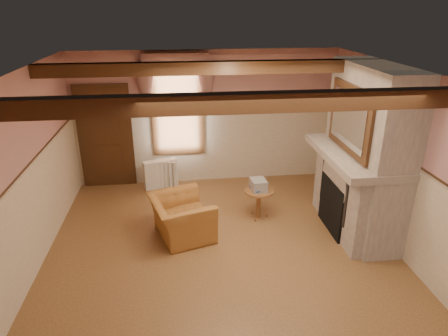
{
  "coord_description": "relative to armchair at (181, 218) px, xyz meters",
  "views": [
    {
      "loc": [
        -0.6,
        -5.16,
        3.64
      ],
      "look_at": [
        0.11,
        0.8,
        1.16
      ],
      "focal_mm": 32.0,
      "sensor_mm": 36.0,
      "label": 1
    }
  ],
  "objects": [
    {
      "name": "floor",
      "position": [
        0.62,
        -0.7,
        -0.34
      ],
      "size": [
        5.5,
        6.0,
        0.01
      ],
      "primitive_type": "cube",
      "color": "brown",
      "rests_on": "ground"
    },
    {
      "name": "ceiling",
      "position": [
        0.62,
        -0.7,
        2.46
      ],
      "size": [
        5.5,
        6.0,
        0.01
      ],
      "primitive_type": "cube",
      "color": "silver",
      "rests_on": "wall_back"
    },
    {
      "name": "wall_back",
      "position": [
        0.62,
        2.3,
        1.06
      ],
      "size": [
        5.5,
        0.02,
        2.8
      ],
      "primitive_type": "cube",
      "color": "tan",
      "rests_on": "floor"
    },
    {
      "name": "wall_front",
      "position": [
        0.62,
        -3.7,
        1.06
      ],
      "size": [
        5.5,
        0.02,
        2.8
      ],
      "primitive_type": "cube",
      "color": "tan",
      "rests_on": "floor"
    },
    {
      "name": "wall_left",
      "position": [
        -2.13,
        -0.7,
        1.06
      ],
      "size": [
        0.02,
        6.0,
        2.8
      ],
      "primitive_type": "cube",
      "color": "tan",
      "rests_on": "floor"
    },
    {
      "name": "wall_right",
      "position": [
        3.37,
        -0.7,
        1.06
      ],
      "size": [
        0.02,
        6.0,
        2.8
      ],
      "primitive_type": "cube",
      "color": "tan",
      "rests_on": "floor"
    },
    {
      "name": "wainscot",
      "position": [
        0.62,
        -0.7,
        0.41
      ],
      "size": [
        5.5,
        6.0,
        1.5
      ],
      "primitive_type": null,
      "color": "beige",
      "rests_on": "floor"
    },
    {
      "name": "chair_rail",
      "position": [
        0.62,
        -0.7,
        1.16
      ],
      "size": [
        5.5,
        6.0,
        0.08
      ],
      "primitive_type": null,
      "color": "black",
      "rests_on": "wainscot"
    },
    {
      "name": "firebox",
      "position": [
        2.62,
        -0.1,
        0.11
      ],
      "size": [
        0.2,
        0.95,
        0.9
      ],
      "primitive_type": "cube",
      "color": "black",
      "rests_on": "floor"
    },
    {
      "name": "armchair",
      "position": [
        0.0,
        0.0,
        0.0
      ],
      "size": [
        1.18,
        1.27,
        0.68
      ],
      "primitive_type": "imported",
      "rotation": [
        0.0,
        0.0,
        1.86
      ],
      "color": "#9E662D",
      "rests_on": "floor"
    },
    {
      "name": "side_table",
      "position": [
        1.4,
        0.45,
        -0.07
      ],
      "size": [
        0.58,
        0.58,
        0.55
      ],
      "primitive_type": "cylinder",
      "rotation": [
        0.0,
        0.0,
        0.12
      ],
      "color": "brown",
      "rests_on": "floor"
    },
    {
      "name": "book_stack",
      "position": [
        1.39,
        0.47,
        0.31
      ],
      "size": [
        0.29,
        0.34,
        0.2
      ],
      "primitive_type": "cube",
      "rotation": [
        0.0,
        0.0,
        0.1
      ],
      "color": "#B7AD8C",
      "rests_on": "side_table"
    },
    {
      "name": "radiator",
      "position": [
        -0.4,
        2.0,
        -0.04
      ],
      "size": [
        0.72,
        0.38,
        0.6
      ],
      "primitive_type": "cube",
      "rotation": [
        0.0,
        0.0,
        0.3
      ],
      "color": "white",
      "rests_on": "floor"
    },
    {
      "name": "bowl",
      "position": [
        2.86,
        -0.14,
        1.12
      ],
      "size": [
        0.37,
        0.37,
        0.09
      ],
      "primitive_type": "imported",
      "color": "brown",
      "rests_on": "mantel"
    },
    {
      "name": "mantel_clock",
      "position": [
        2.86,
        0.71,
        1.18
      ],
      "size": [
        0.14,
        0.24,
        0.2
      ],
      "primitive_type": "cube",
      "color": "black",
      "rests_on": "mantel"
    },
    {
      "name": "oil_lamp",
      "position": [
        2.86,
        0.56,
        1.22
      ],
      "size": [
        0.11,
        0.11,
        0.28
      ],
      "primitive_type": "cylinder",
      "color": "gold",
      "rests_on": "mantel"
    },
    {
      "name": "candle_red",
      "position": [
        2.86,
        -0.9,
        1.16
      ],
      "size": [
        0.06,
        0.06,
        0.16
      ],
      "primitive_type": "cylinder",
      "color": "#A91514",
      "rests_on": "mantel"
    },
    {
      "name": "jar_yellow",
      "position": [
        2.86,
        -0.7,
        1.14
      ],
      "size": [
        0.06,
        0.06,
        0.12
      ],
      "primitive_type": "cylinder",
      "color": "yellow",
      "rests_on": "mantel"
    },
    {
      "name": "fireplace",
      "position": [
        3.04,
        -0.1,
        1.06
      ],
      "size": [
        0.85,
        2.0,
        2.8
      ],
      "primitive_type": "cube",
      "color": "gray",
      "rests_on": "floor"
    },
    {
      "name": "mantel",
      "position": [
        2.86,
        -0.1,
        1.02
      ],
      "size": [
        1.05,
        2.05,
        0.12
      ],
      "primitive_type": "cube",
      "color": "gray",
      "rests_on": "fireplace"
    },
    {
      "name": "overmantel_mirror",
      "position": [
        2.68,
        -0.1,
        1.63
      ],
      "size": [
        0.06,
        1.44,
        1.04
      ],
      "primitive_type": "cube",
      "color": "silver",
      "rests_on": "fireplace"
    },
    {
      "name": "door",
      "position": [
        -1.48,
        2.24,
        0.71
      ],
      "size": [
        1.1,
        0.1,
        2.1
      ],
      "primitive_type": "cube",
      "color": "black",
      "rests_on": "floor"
    },
    {
      "name": "window",
      "position": [
        0.02,
        2.27,
        1.31
      ],
      "size": [
        1.06,
        0.08,
        2.02
      ],
      "primitive_type": "cube",
      "color": "white",
      "rests_on": "wall_back"
    },
    {
      "name": "window_drapes",
      "position": [
        0.02,
        2.18,
        1.91
      ],
      "size": [
        1.3,
        0.14,
        1.4
      ],
      "primitive_type": "cube",
      "color": "gray",
      "rests_on": "wall_back"
    },
    {
      "name": "ceiling_beam_front",
      "position": [
        0.62,
        -1.9,
        2.36
      ],
      "size": [
        5.5,
        0.18,
        0.2
      ],
      "primitive_type": "cube",
      "color": "black",
      "rests_on": "ceiling"
    },
    {
      "name": "ceiling_beam_back",
      "position": [
        0.62,
        0.5,
        2.36
      ],
      "size": [
        5.5,
        0.18,
        0.2
      ],
      "primitive_type": "cube",
      "color": "black",
      "rests_on": "ceiling"
    }
  ]
}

